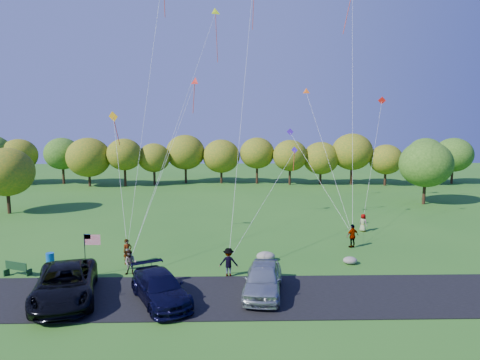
% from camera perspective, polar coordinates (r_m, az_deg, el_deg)
% --- Properties ---
extents(ground, '(140.00, 140.00, 0.00)m').
position_cam_1_polar(ground, '(28.48, -4.00, -12.10)').
color(ground, '#265F1B').
rests_on(ground, ground).
extents(asphalt_lane, '(44.00, 6.00, 0.06)m').
position_cam_1_polar(asphalt_lane, '(24.76, -4.44, -15.21)').
color(asphalt_lane, black).
rests_on(asphalt_lane, ground).
extents(treeline, '(74.42, 28.23, 8.22)m').
position_cam_1_polar(treeline, '(62.93, -2.57, 3.31)').
color(treeline, '#3B2315').
rests_on(treeline, ground).
extents(minivan_dark, '(4.70, 7.27, 1.86)m').
position_cam_1_polar(minivan_dark, '(25.61, -22.29, -12.69)').
color(minivan_dark, black).
rests_on(minivan_dark, asphalt_lane).
extents(minivan_navy, '(4.41, 5.82, 1.57)m').
position_cam_1_polar(minivan_navy, '(24.04, -10.58, -13.96)').
color(minivan_navy, black).
rests_on(minivan_navy, asphalt_lane).
extents(minivan_silver, '(2.79, 5.35, 1.74)m').
position_cam_1_polar(minivan_silver, '(24.63, 3.09, -13.07)').
color(minivan_silver, '#9EA6A8').
rests_on(minivan_silver, asphalt_lane).
extents(flyer_a, '(0.75, 0.72, 1.73)m').
position_cam_1_polar(flyer_a, '(30.61, -14.78, -9.20)').
color(flyer_a, '#4C4C59').
rests_on(flyer_a, ground).
extents(flyer_b, '(0.82, 0.66, 1.60)m').
position_cam_1_polar(flyer_b, '(28.51, -14.40, -10.62)').
color(flyer_b, '#4C4C59').
rests_on(flyer_b, ground).
extents(flyer_c, '(1.23, 0.78, 1.82)m').
position_cam_1_polar(flyer_c, '(27.40, -1.53, -10.89)').
color(flyer_c, '#4C4C59').
rests_on(flyer_c, ground).
extents(flyer_d, '(1.17, 0.83, 1.84)m').
position_cam_1_polar(flyer_d, '(34.33, 14.78, -7.23)').
color(flyer_d, '#4C4C59').
rests_on(flyer_d, ground).
extents(flyer_e, '(0.85, 0.92, 1.57)m').
position_cam_1_polar(flyer_e, '(39.44, 16.08, -5.50)').
color(flyer_e, '#4C4C59').
rests_on(flyer_e, ground).
extents(park_bench, '(1.65, 0.88, 0.94)m').
position_cam_1_polar(park_bench, '(30.92, -27.62, -10.39)').
color(park_bench, '#133518').
rests_on(park_bench, ground).
extents(trash_barrel, '(0.53, 0.53, 0.80)m').
position_cam_1_polar(trash_barrel, '(32.35, -23.98, -9.56)').
color(trash_barrel, '#0B4AA6').
rests_on(trash_barrel, ground).
extents(flag_assembly, '(1.03, 0.67, 2.78)m').
position_cam_1_polar(flag_assembly, '(28.52, -19.43, -8.08)').
color(flag_assembly, black).
rests_on(flag_assembly, ground).
extents(boulder_near, '(1.30, 1.02, 0.65)m').
position_cam_1_polar(boulder_near, '(30.42, 3.44, -10.12)').
color(boulder_near, gray).
rests_on(boulder_near, ground).
extents(boulder_far, '(0.96, 0.80, 0.50)m').
position_cam_1_polar(boulder_far, '(30.71, 14.47, -10.34)').
color(boulder_far, slate).
rests_on(boulder_far, ground).
extents(kites_aloft, '(23.43, 10.82, 17.69)m').
position_cam_1_polar(kites_aloft, '(40.86, 1.20, 21.01)').
color(kites_aloft, '#C91669').
rests_on(kites_aloft, ground).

